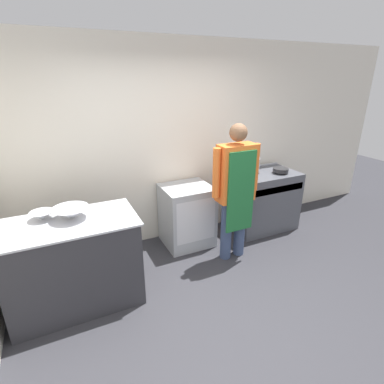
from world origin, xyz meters
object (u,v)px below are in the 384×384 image
Objects in this scene: fridge_unit at (187,215)px; person_cook at (236,186)px; saute_pan at (281,170)px; stock_pot at (248,163)px; mixing_bowl at (71,213)px; stove at (262,200)px.

person_cook is at bearing -55.23° from fridge_unit.
fridge_unit is 3.76× the size of saute_pan.
stock_pot is 0.49m from saute_pan.
fridge_unit is 2.57× the size of stock_pot.
stock_pot reaches higher than mixing_bowl.
person_cook reaches higher than stove.
stock_pot is at bearing 45.02° from person_cook.
mixing_bowl is 2.58m from stock_pot.
stove is at bearing -27.49° from stock_pot.
person_cook is at bearing -148.85° from stove.
saute_pan is at bearing -6.61° from fridge_unit.
saute_pan reaches higher than fridge_unit.
stock_pot is at bearing 152.51° from stove.
stock_pot is (-0.22, 0.12, 0.59)m from stove.
mixing_bowl reaches higher than stove.
fridge_unit is at bearing 124.77° from person_cook.
person_cook is at bearing -134.98° from stock_pot.
person_cook is 7.71× the size of saute_pan.
stock_pot reaches higher than stove.
fridge_unit is 2.43× the size of mixing_bowl.
person_cook reaches higher than fridge_unit.
stove is 2.82m from mixing_bowl.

